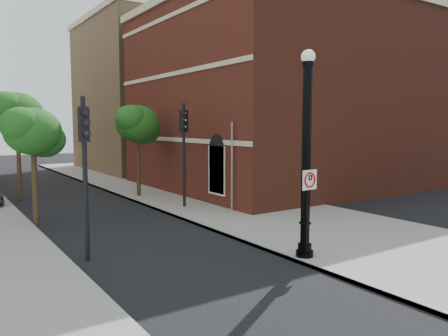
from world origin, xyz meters
TOP-DOWN VIEW (x-y plane):
  - ground at (0.00, 0.00)m, footprint 120.00×120.00m
  - sidewalk_right at (6.00, 10.00)m, footprint 8.00×60.00m
  - curb_edge at (2.05, 10.00)m, footprint 0.10×60.00m
  - brick_wall_building at (16.00, 14.00)m, footprint 22.30×16.30m
  - bg_building_tan_b at (16.00, 30.00)m, footprint 22.00×14.00m
  - lamppost at (2.45, -0.13)m, footprint 0.57×0.57m
  - no_parking_sign at (2.44, -0.30)m, footprint 0.64×0.09m
  - traffic_signal_left at (-3.45, 3.77)m, footprint 0.38×0.45m
  - traffic_signal_right at (3.42, 9.77)m, footprint 0.43×0.48m
  - utility_pole at (4.80, 7.39)m, footprint 0.09×0.09m
  - street_tree_a at (-3.79, 10.14)m, footprint 2.86×2.59m
  - street_tree_b at (-3.32, 17.16)m, footprint 3.47×3.14m
  - street_tree_c at (2.89, 14.55)m, footprint 3.10×2.80m

SIDE VIEW (x-z plane):
  - ground at x=0.00m, z-range 0.00..0.00m
  - sidewalk_right at x=6.00m, z-range 0.00..0.12m
  - curb_edge at x=2.05m, z-range 0.00..0.14m
  - utility_pole at x=4.80m, z-range 0.00..4.53m
  - no_parking_sign at x=2.44m, z-range 2.34..2.98m
  - lamppost at x=2.45m, z-range -0.26..6.49m
  - traffic_signal_left at x=-3.45m, z-range 0.92..6.22m
  - traffic_signal_right at x=3.42m, z-range 0.96..6.46m
  - street_tree_a at x=-3.79m, z-range 1.49..6.64m
  - street_tree_c at x=2.89m, z-range 1.61..7.20m
  - street_tree_b at x=-3.32m, z-range 1.81..8.06m
  - brick_wall_building at x=16.00m, z-range 0.01..12.51m
  - bg_building_tan_b at x=16.00m, z-range 0.00..14.00m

